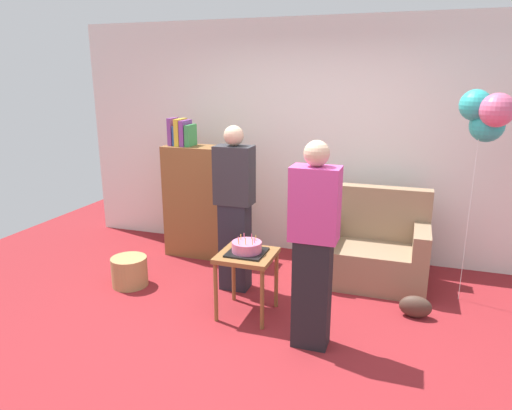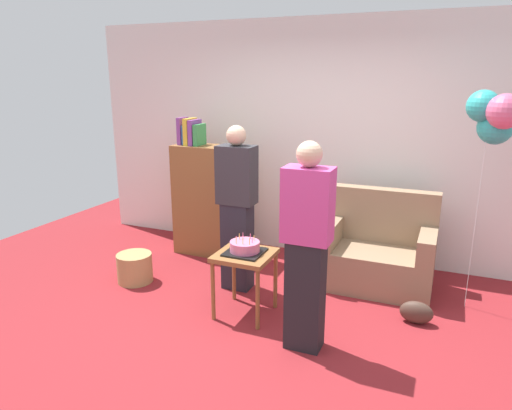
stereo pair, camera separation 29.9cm
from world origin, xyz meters
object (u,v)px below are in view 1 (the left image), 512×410
Objects in this scene: person_holding_cake at (313,246)px; wicker_basket at (130,271)px; birthday_cake at (247,248)px; balloon_bunch at (487,114)px; bookshelf at (200,199)px; side_table at (247,263)px; couch at (372,250)px; person_blowing_candles at (235,208)px; handbag at (415,307)px.

person_holding_cake is 2.15m from wicker_basket.
wicker_basket is at bearing -3.62° from person_holding_cake.
balloon_bunch is at bearing 26.02° from birthday_cake.
bookshelf is 2.26m from person_holding_cake.
person_holding_cake is 4.53× the size of wicker_basket.
side_table is 0.79m from person_holding_cake.
side_table is 0.30× the size of balloon_bunch.
balloon_bunch is at bearing -5.89° from bookshelf.
birthday_cake is 1.43m from wicker_basket.
side_table is (-0.98, -1.09, 0.15)m from couch.
bookshelf is 3.10m from balloon_bunch.
wicker_basket is 3.66m from balloon_bunch.
person_blowing_candles is at bearing 122.02° from birthday_cake.
person_holding_cake is at bearing -25.23° from birthday_cake.
person_holding_cake is at bearing -46.70° from person_blowing_candles.
handbag is at bearing -55.96° from couch.
bookshelf is 0.99× the size of person_holding_cake.
bookshelf is 2.65m from handbag.
person_blowing_candles is 0.83× the size of balloon_bunch.
wicker_basket is at bearing -106.56° from bookshelf.
side_table is at bearing -132.03° from couch.
bookshelf is at bearing 174.11° from balloon_bunch.
person_holding_cake reaches higher than wicker_basket.
couch is at bearing -93.60° from person_holding_cake.
wicker_basket is 1.29× the size of handbag.
person_blowing_candles is 2.39m from balloon_bunch.
wicker_basket reaches higher than handbag.
bookshelf reaches higher than birthday_cake.
handbag is at bearing -131.34° from balloon_bunch.
side_table is 0.14m from birthday_cake.
birthday_cake is at bearing -70.90° from side_table.
wicker_basket is at bearing -166.97° from balloon_bunch.
side_table is at bearing 109.10° from birthday_cake.
handbag is at bearing 16.22° from birthday_cake.
balloon_bunch is at bearing 13.03° from wicker_basket.
wicker_basket is (-1.98, 0.48, -0.68)m from person_holding_cake.
side_table is 0.36× the size of person_blowing_candles.
person_holding_cake is (0.65, -0.30, 0.20)m from birthday_cake.
bookshelf is at bearing 127.31° from person_blowing_candles.
couch is 0.67× the size of person_blowing_candles.
bookshelf is 1.21m from wicker_basket.
bookshelf is at bearing 162.09° from handbag.
person_holding_cake is 5.82× the size of handbag.
handbag is at bearing 16.22° from side_table.
person_holding_cake reaches higher than couch.
birthday_cake is (1.02, -1.21, -0.05)m from bookshelf.
couch is 3.93× the size of handbag.
couch is 3.44× the size of birthday_cake.
birthday_cake is at bearing -49.78° from bookshelf.
birthday_cake is 0.74m from person_holding_cake.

